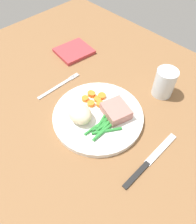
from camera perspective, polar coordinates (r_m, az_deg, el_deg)
The scene contains 10 objects.
dining_table at distance 65.82cm, azimuth -0.10°, elevation 1.74°, with size 120.00×90.00×2.00cm.
dinner_plate at distance 61.04cm, azimuth 0.00°, elevation -1.05°, with size 26.07×26.07×1.60cm, color white.
meat_portion at distance 59.69cm, azimuth 5.19°, elevation 0.54°, with size 7.43×6.55×2.97cm, color #B2756B.
mashed_potatoes at distance 57.81cm, azimuth -4.96°, elevation -0.42°, with size 7.36×5.96×4.66cm, color beige.
carrot_slices at distance 63.70cm, azimuth -1.07°, elevation 3.81°, with size 7.00×6.83×1.29cm.
green_beans at distance 57.38cm, azimuth 1.34°, elevation -4.02°, with size 7.43×10.75×0.88cm.
fork at distance 71.23cm, azimuth -10.52°, elevation 6.96°, with size 1.44×16.60×0.40cm.
knife at distance 55.88cm, azimuth 13.80°, elevation -12.71°, with size 1.70×20.50×0.64cm.
water_glass at distance 68.45cm, azimuth 17.42°, elevation 7.17°, with size 6.41×6.41×9.03cm.
napkin at distance 84.43cm, azimuth -6.50°, elevation 16.06°, with size 11.38×12.52×1.28cm, color #B2383D.
Camera 1 is at (30.50, -29.47, 51.34)cm, focal length 33.79 mm.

